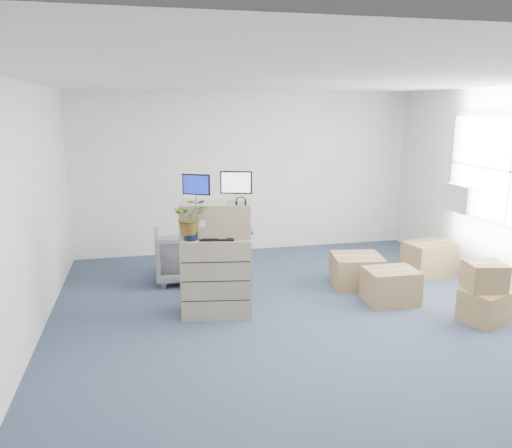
% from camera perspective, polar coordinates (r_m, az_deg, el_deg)
% --- Properties ---
extents(ground, '(7.00, 7.00, 0.00)m').
position_cam_1_polar(ground, '(5.95, 5.89, -11.94)').
color(ground, '#2A344C').
rests_on(ground, ground).
extents(wall_back, '(6.00, 0.02, 2.80)m').
position_cam_1_polar(wall_back, '(8.86, -1.13, 5.86)').
color(wall_back, silver).
rests_on(wall_back, ground).
extents(ac_unit, '(0.24, 0.60, 0.40)m').
position_cam_1_polar(ac_unit, '(8.09, 22.48, 2.74)').
color(ac_unit, silver).
rests_on(ac_unit, wall_right).
extents(filing_cabinet_lower, '(0.91, 0.64, 0.98)m').
position_cam_1_polar(filing_cabinet_lower, '(6.21, -4.56, -5.92)').
color(filing_cabinet_lower, gray).
rests_on(filing_cabinet_lower, ground).
extents(filing_cabinet_upper, '(0.90, 0.55, 0.42)m').
position_cam_1_polar(filing_cabinet_upper, '(6.07, -4.67, 0.51)').
color(filing_cabinet_upper, gray).
rests_on(filing_cabinet_upper, filing_cabinet_lower).
extents(monitor_left, '(0.32, 0.20, 0.35)m').
position_cam_1_polar(monitor_left, '(6.00, -6.85, 4.26)').
color(monitor_left, '#99999E').
rests_on(monitor_left, filing_cabinet_upper).
extents(monitor_right, '(0.37, 0.20, 0.38)m').
position_cam_1_polar(monitor_right, '(5.98, -2.28, 4.49)').
color(monitor_right, '#99999E').
rests_on(monitor_right, filing_cabinet_upper).
extents(headphones, '(0.13, 0.03, 0.13)m').
position_cam_1_polar(headphones, '(5.86, -1.74, 2.55)').
color(headphones, black).
rests_on(headphones, filing_cabinet_upper).
extents(keyboard, '(0.45, 0.27, 0.02)m').
position_cam_1_polar(keyboard, '(5.97, -4.52, -1.67)').
color(keyboard, black).
rests_on(keyboard, filing_cabinet_lower).
extents(mouse, '(0.10, 0.09, 0.03)m').
position_cam_1_polar(mouse, '(6.00, -1.32, -1.50)').
color(mouse, silver).
rests_on(mouse, filing_cabinet_lower).
extents(water_bottle, '(0.07, 0.07, 0.23)m').
position_cam_1_polar(water_bottle, '(6.10, -4.01, -0.32)').
color(water_bottle, gray).
rests_on(water_bottle, filing_cabinet_lower).
extents(phone_dock, '(0.06, 0.05, 0.12)m').
position_cam_1_polar(phone_dock, '(6.08, -4.94, -1.12)').
color(phone_dock, silver).
rests_on(phone_dock, filing_cabinet_lower).
extents(external_drive, '(0.21, 0.19, 0.05)m').
position_cam_1_polar(external_drive, '(6.21, -1.21, -0.91)').
color(external_drive, black).
rests_on(external_drive, filing_cabinet_lower).
extents(tissue_box, '(0.23, 0.16, 0.08)m').
position_cam_1_polar(tissue_box, '(6.12, -1.37, -0.50)').
color(tissue_box, '#449CE9').
rests_on(tissue_box, external_drive).
extents(potted_plant, '(0.40, 0.44, 0.42)m').
position_cam_1_polar(potted_plant, '(5.88, -7.51, 0.31)').
color(potted_plant, '#98B793').
rests_on(potted_plant, filing_cabinet_lower).
extents(office_chair, '(0.84, 0.78, 0.84)m').
position_cam_1_polar(office_chair, '(7.50, -8.30, -3.24)').
color(office_chair, slate).
rests_on(office_chair, ground).
extents(cardboard_boxes, '(2.06, 2.29, 0.72)m').
position_cam_1_polar(cardboard_boxes, '(7.27, 17.18, -5.58)').
color(cardboard_boxes, brown).
rests_on(cardboard_boxes, ground).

